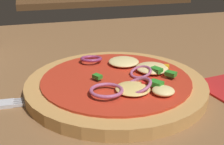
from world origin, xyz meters
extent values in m
cube|color=brown|center=(0.00, 0.00, 0.01)|extent=(1.42, 1.05, 0.03)
cylinder|color=tan|center=(-0.03, 0.04, 0.03)|extent=(0.26, 0.26, 0.02)
cylinder|color=red|center=(-0.03, 0.04, 0.04)|extent=(0.22, 0.22, 0.00)
ellipsoid|color=#F4DB8E|center=(0.00, 0.09, 0.05)|extent=(0.05, 0.05, 0.01)
ellipsoid|color=#F4DB8E|center=(0.03, 0.05, 0.05)|extent=(0.05, 0.05, 0.01)
ellipsoid|color=#EFCC72|center=(-0.02, -0.01, 0.05)|extent=(0.05, 0.05, 0.01)
ellipsoid|color=#F4DB8E|center=(0.01, -0.03, 0.05)|extent=(0.03, 0.03, 0.01)
torus|color=#B25984|center=(-0.06, -0.01, 0.05)|extent=(0.05, 0.05, 0.01)
torus|color=#B25984|center=(0.01, 0.04, 0.05)|extent=(0.04, 0.04, 0.01)
torus|color=#B25984|center=(-0.01, -0.01, 0.05)|extent=(0.05, 0.05, 0.02)
torus|color=#93386B|center=(-0.05, 0.11, 0.05)|extent=(0.05, 0.05, 0.01)
cube|color=red|center=(0.00, 0.00, 0.05)|extent=(0.01, 0.01, 0.00)
cube|color=#2D8C28|center=(0.03, 0.03, 0.05)|extent=(0.02, 0.02, 0.01)
cube|color=#2D8C28|center=(-0.06, 0.04, 0.05)|extent=(0.01, 0.02, 0.01)
cube|color=orange|center=(0.06, 0.05, 0.05)|extent=(0.01, 0.01, 0.00)
cube|color=#2D8C28|center=(0.01, -0.01, 0.05)|extent=(0.02, 0.02, 0.01)
cube|color=#2D8C28|center=(0.05, 0.01, 0.05)|extent=(0.02, 0.02, 0.01)
cube|color=silver|center=(-0.18, 0.04, 0.03)|extent=(0.02, 0.02, 0.00)
cube|color=silver|center=(-0.16, 0.03, 0.03)|extent=(0.03, 0.00, 0.00)
cube|color=silver|center=(-0.16, 0.03, 0.03)|extent=(0.03, 0.00, 0.00)
cube|color=silver|center=(-0.16, 0.04, 0.03)|extent=(0.03, 0.00, 0.00)
cube|color=silver|center=(-0.16, 0.04, 0.03)|extent=(0.03, 0.00, 0.00)
camera|label=1|loc=(-0.14, -0.33, 0.21)|focal=46.27mm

